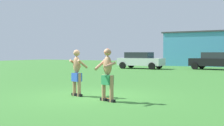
% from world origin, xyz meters
% --- Properties ---
extents(ground_plane, '(80.00, 80.00, 0.00)m').
position_xyz_m(ground_plane, '(0.00, 0.00, 0.00)').
color(ground_plane, '#38752D').
extents(player_near, '(0.56, 0.68, 1.68)m').
position_xyz_m(player_near, '(-0.53, -0.23, 0.88)').
color(player_near, black).
rests_on(player_near, ground_plane).
extents(player_in_green, '(0.65, 0.70, 1.73)m').
position_xyz_m(player_in_green, '(1.06, -0.70, 0.95)').
color(player_in_green, black).
rests_on(player_in_green, ground_plane).
extents(frisbee, '(0.27, 0.27, 0.03)m').
position_xyz_m(frisbee, '(0.71, -0.32, 0.01)').
color(frisbee, orange).
rests_on(frisbee, ground_plane).
extents(car_white_mid_lot, '(4.31, 2.04, 1.58)m').
position_xyz_m(car_white_mid_lot, '(-6.33, 17.48, 0.82)').
color(car_white_mid_lot, white).
rests_on(car_white_mid_lot, ground_plane).
extents(car_black_far_end, '(4.46, 2.38, 1.58)m').
position_xyz_m(car_black_far_end, '(0.20, 19.52, 0.82)').
color(car_black_far_end, black).
rests_on(car_black_far_end, ground_plane).
extents(outbuilding_behind_lot, '(11.62, 5.44, 3.94)m').
position_xyz_m(outbuilding_behind_lot, '(-1.14, 27.15, 1.97)').
color(outbuilding_behind_lot, '#4C9ED1').
rests_on(outbuilding_behind_lot, ground_plane).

